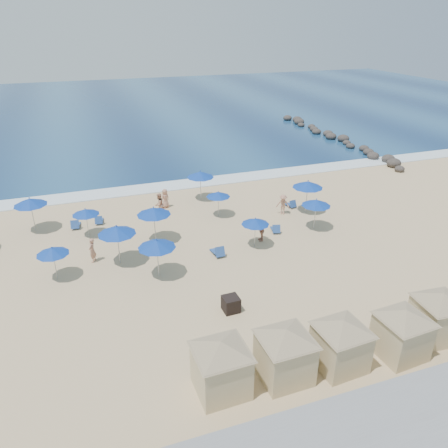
% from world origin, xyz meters
% --- Properties ---
extents(ground, '(160.00, 160.00, 0.00)m').
position_xyz_m(ground, '(0.00, 0.00, 0.00)').
color(ground, tan).
rests_on(ground, ground).
extents(ocean, '(160.00, 80.00, 0.06)m').
position_xyz_m(ocean, '(0.00, 55.00, 0.03)').
color(ocean, navy).
rests_on(ocean, ground).
extents(surf_line, '(160.00, 2.50, 0.08)m').
position_xyz_m(surf_line, '(0.00, 15.50, 0.04)').
color(surf_line, white).
rests_on(surf_line, ground).
extents(seawall, '(160.00, 6.10, 1.22)m').
position_xyz_m(seawall, '(0.00, -13.50, 0.65)').
color(seawall, gray).
rests_on(seawall, ground).
extents(rock_jetty, '(2.56, 26.66, 0.96)m').
position_xyz_m(rock_jetty, '(24.01, 24.90, 0.36)').
color(rock_jetty, '#2B2524').
rests_on(rock_jetty, ground).
extents(trash_bin, '(0.87, 0.87, 0.84)m').
position_xyz_m(trash_bin, '(-0.76, -4.16, 0.42)').
color(trash_bin, black).
rests_on(trash_bin, ground).
extents(cabana_0, '(4.51, 4.51, 2.83)m').
position_xyz_m(cabana_0, '(-3.04, -9.16, 1.62)').
color(cabana_0, '#CCB88C').
rests_on(cabana_0, ground).
extents(cabana_1, '(4.50, 4.50, 2.82)m').
position_xyz_m(cabana_1, '(-0.23, -9.35, 1.62)').
color(cabana_1, '#CCB88C').
rests_on(cabana_1, ground).
extents(cabana_2, '(4.38, 4.38, 2.75)m').
position_xyz_m(cabana_2, '(2.39, -9.56, 1.58)').
color(cabana_2, '#CCB88C').
rests_on(cabana_2, ground).
extents(cabana_3, '(4.36, 4.36, 2.74)m').
position_xyz_m(cabana_3, '(5.44, -9.85, 1.57)').
color(cabana_3, '#CCB88C').
rests_on(cabana_3, ground).
extents(cabana_4, '(4.40, 4.40, 2.77)m').
position_xyz_m(cabana_4, '(7.95, -9.38, 1.58)').
color(cabana_4, '#CCB88C').
rests_on(cabana_4, ground).
extents(umbrella_1, '(1.90, 1.90, 2.16)m').
position_xyz_m(umbrella_1, '(-9.52, 2.28, 1.87)').
color(umbrella_1, '#A5A8AD').
rests_on(umbrella_1, ground).
extents(umbrella_2, '(2.33, 2.33, 2.66)m').
position_xyz_m(umbrella_2, '(-11.00, 9.66, 2.30)').
color(umbrella_2, '#A5A8AD').
rests_on(umbrella_2, ground).
extents(umbrella_3, '(2.37, 2.37, 2.70)m').
position_xyz_m(umbrella_3, '(-5.71, 2.86, 2.34)').
color(umbrella_3, '#A5A8AD').
rests_on(umbrella_3, ground).
extents(umbrella_4, '(1.90, 1.90, 2.16)m').
position_xyz_m(umbrella_4, '(-7.36, 7.53, 1.87)').
color(umbrella_4, '#A5A8AD').
rests_on(umbrella_4, ground).
extents(umbrella_5, '(2.34, 2.34, 2.66)m').
position_xyz_m(umbrella_5, '(-2.98, 5.07, 2.31)').
color(umbrella_5, '#A5A8AD').
rests_on(umbrella_5, ground).
extents(umbrella_6, '(2.25, 2.25, 2.56)m').
position_xyz_m(umbrella_6, '(-3.70, 0.50, 2.22)').
color(umbrella_6, '#A5A8AD').
rests_on(umbrella_6, ground).
extents(umbrella_7, '(1.86, 1.86, 2.12)m').
position_xyz_m(umbrella_7, '(2.53, 7.71, 1.84)').
color(umbrella_7, '#A5A8AD').
rests_on(umbrella_7, ground).
extents(umbrella_8, '(1.90, 1.90, 2.16)m').
position_xyz_m(umbrella_8, '(3.27, 2.12, 1.87)').
color(umbrella_8, '#A5A8AD').
rests_on(umbrella_8, ground).
extents(umbrella_9, '(2.29, 2.29, 2.61)m').
position_xyz_m(umbrella_9, '(2.22, 11.49, 2.26)').
color(umbrella_9, '#A5A8AD').
rests_on(umbrella_9, ground).
extents(umbrella_10, '(2.40, 2.40, 2.73)m').
position_xyz_m(umbrella_10, '(9.41, 6.11, 2.37)').
color(umbrella_10, '#A5A8AD').
rests_on(umbrella_10, ground).
extents(umbrella_11, '(2.12, 2.12, 2.42)m').
position_xyz_m(umbrella_11, '(8.49, 3.19, 2.10)').
color(umbrella_11, '#A5A8AD').
rests_on(umbrella_11, ground).
extents(beach_chair_1, '(0.76, 1.40, 0.74)m').
position_xyz_m(beach_chair_1, '(-8.18, 9.22, 0.26)').
color(beach_chair_1, '#26498C').
rests_on(beach_chair_1, ground).
extents(beach_chair_2, '(0.73, 1.33, 0.70)m').
position_xyz_m(beach_chair_2, '(-6.46, 9.46, 0.24)').
color(beach_chair_2, '#26498C').
rests_on(beach_chair_2, ground).
extents(beach_chair_3, '(0.68, 1.43, 0.77)m').
position_xyz_m(beach_chair_3, '(0.51, 1.78, 0.27)').
color(beach_chair_3, '#26498C').
rests_on(beach_chair_3, ground).
extents(beach_chair_4, '(0.90, 1.38, 0.70)m').
position_xyz_m(beach_chair_4, '(5.58, 3.66, 0.24)').
color(beach_chair_4, '#26498C').
rests_on(beach_chair_4, ground).
extents(beach_chair_5, '(0.71, 1.30, 0.68)m').
position_xyz_m(beach_chair_5, '(8.75, 7.46, 0.24)').
color(beach_chair_5, '#26498C').
rests_on(beach_chair_5, ground).
extents(beachgoer_0, '(0.61, 0.71, 1.64)m').
position_xyz_m(beachgoer_0, '(-7.31, 3.64, 0.82)').
color(beachgoer_0, tan).
rests_on(beachgoer_0, ground).
extents(beachgoer_1, '(1.11, 1.07, 1.80)m').
position_xyz_m(beachgoer_1, '(-1.80, 9.44, 0.90)').
color(beachgoer_1, tan).
rests_on(beachgoer_1, ground).
extents(beachgoer_2, '(0.58, 1.02, 1.65)m').
position_xyz_m(beachgoer_2, '(4.05, 2.77, 0.82)').
color(beachgoer_2, tan).
rests_on(beachgoer_2, ground).
extents(beachgoer_3, '(1.21, 1.13, 1.64)m').
position_xyz_m(beachgoer_3, '(7.48, 6.38, 0.82)').
color(beachgoer_3, tan).
rests_on(beachgoer_3, ground).
extents(beachgoer_4, '(0.92, 0.81, 1.59)m').
position_xyz_m(beachgoer_4, '(-1.03, 10.78, 0.80)').
color(beachgoer_4, tan).
rests_on(beachgoer_4, ground).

